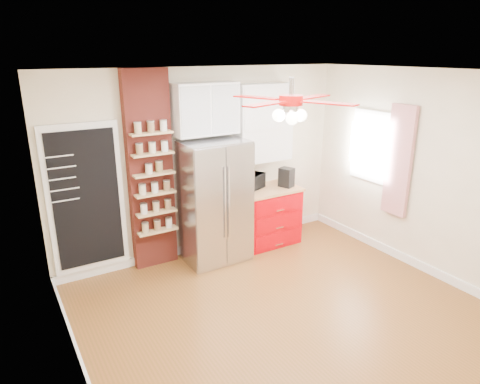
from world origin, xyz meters
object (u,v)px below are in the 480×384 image
toaster_oven (250,182)px  fridge (214,201)px  pantry_jar_oats (149,169)px  ceiling_fan (291,101)px  canister_left (291,182)px  coffee_maker (286,177)px  red_cabinet (268,215)px

toaster_oven → fridge: bearing=168.8°
pantry_jar_oats → ceiling_fan: bearing=-62.5°
ceiling_fan → toaster_oven: (0.66, 1.79, -1.41)m
ceiling_fan → toaster_oven: size_ratio=3.32×
canister_left → coffee_maker: bearing=171.5°
coffee_maker → canister_left: (0.09, -0.01, -0.08)m
fridge → coffee_maker: fridge is taller
red_cabinet → pantry_jar_oats: 2.09m
red_cabinet → pantry_jar_oats: bearing=177.3°
ceiling_fan → canister_left: ceiling_fan is taller
fridge → ceiling_fan: size_ratio=1.25×
fridge → toaster_oven: (0.71, 0.16, 0.14)m
fridge → canister_left: bearing=-1.6°
fridge → pantry_jar_oats: fridge is taller
fridge → red_cabinet: fridge is taller
coffee_maker → pantry_jar_oats: (-2.12, 0.16, 0.39)m
fridge → coffee_maker: (1.25, -0.02, 0.17)m
pantry_jar_oats → canister_left: bearing=-4.5°
red_cabinet → canister_left: size_ratio=6.97×
coffee_maker → canister_left: size_ratio=2.19×
red_cabinet → pantry_jar_oats: size_ratio=7.53×
pantry_jar_oats → fridge: bearing=-8.8°
toaster_oven → coffee_maker: 0.57m
red_cabinet → toaster_oven: toaster_oven is taller
toaster_oven → red_cabinet: bearing=-46.1°
ceiling_fan → pantry_jar_oats: bearing=117.5°
toaster_oven → pantry_jar_oats: 1.63m
fridge → ceiling_fan: (0.05, -1.63, 1.55)m
red_cabinet → canister_left: 0.64m
toaster_oven → canister_left: bearing=-40.9°
red_cabinet → coffee_maker: bearing=-14.8°
toaster_oven → pantry_jar_oats: bearing=157.1°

